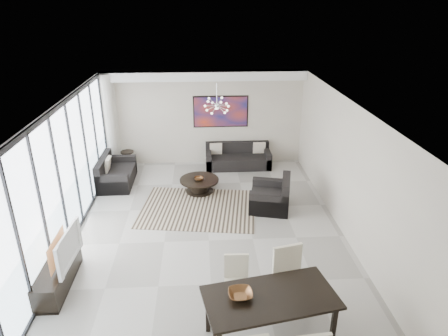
{
  "coord_description": "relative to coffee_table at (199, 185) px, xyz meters",
  "views": [
    {
      "loc": [
        -0.11,
        -7.33,
        4.87
      ],
      "look_at": [
        0.39,
        1.06,
        1.25
      ],
      "focal_mm": 32.0,
      "sensor_mm": 36.0,
      "label": 1
    }
  ],
  "objects": [
    {
      "name": "bowl_coffee",
      "position": [
        -0.01,
        -0.07,
        0.2
      ],
      "size": [
        0.26,
        0.26,
        0.08
      ],
      "primitive_type": "imported",
      "rotation": [
        0.0,
        0.0,
        -0.04
      ],
      "color": "brown",
      "rests_on": "coffee_table"
    },
    {
      "name": "bowl_dining",
      "position": [
        0.6,
        -5.11,
        0.65
      ],
      "size": [
        0.38,
        0.38,
        0.09
      ],
      "primitive_type": "imported",
      "rotation": [
        0.0,
        0.0,
        0.05
      ],
      "color": "brown",
      "rests_on": "dining_table"
    },
    {
      "name": "loveseat",
      "position": [
        -2.35,
        0.66,
        0.06
      ],
      "size": [
        0.88,
        1.56,
        0.78
      ],
      "color": "black",
      "rests_on": "floor"
    },
    {
      "name": "side_table",
      "position": [
        -2.18,
        1.76,
        0.16
      ],
      "size": [
        0.4,
        0.4,
        0.54
      ],
      "color": "black",
      "rests_on": "floor"
    },
    {
      "name": "television",
      "position": [
        -2.41,
        -3.65,
        0.58
      ],
      "size": [
        0.2,
        1.11,
        0.63
      ],
      "primitive_type": "imported",
      "rotation": [
        0.0,
        0.0,
        1.52
      ],
      "color": "gray",
      "rests_on": "tv_console"
    },
    {
      "name": "tv_console",
      "position": [
        -2.57,
        -3.69,
        0.03
      ],
      "size": [
        0.43,
        1.52,
        0.47
      ],
      "primitive_type": "cube",
      "color": "black",
      "rests_on": "floor"
    },
    {
      "name": "rug",
      "position": [
        -0.03,
        -0.94,
        -0.2
      ],
      "size": [
        3.08,
        2.52,
        0.01
      ],
      "primitive_type": "cube",
      "rotation": [
        0.0,
        0.0,
        -0.14
      ],
      "color": "black",
      "rests_on": "floor"
    },
    {
      "name": "soffit",
      "position": [
        0.19,
        1.91,
        2.56
      ],
      "size": [
        5.98,
        0.4,
        0.26
      ],
      "primitive_type": "cube",
      "color": "white",
      "rests_on": "room_shell"
    },
    {
      "name": "dining_table",
      "position": [
        1.04,
        -5.13,
        0.52
      ],
      "size": [
        2.1,
        1.33,
        0.81
      ],
      "color": "black",
      "rests_on": "floor"
    },
    {
      "name": "armchair",
      "position": [
        1.78,
        -1.03,
        0.08
      ],
      "size": [
        1.14,
        1.18,
        0.84
      ],
      "color": "black",
      "rests_on": "floor"
    },
    {
      "name": "dining_chair_ne",
      "position": [
        1.49,
        -4.4,
        0.43
      ],
      "size": [
        0.62,
        0.62,
        1.11
      ],
      "color": "beige",
      "rests_on": "floor"
    },
    {
      "name": "dining_chair_nw",
      "position": [
        0.62,
        -4.28,
        0.31
      ],
      "size": [
        0.43,
        0.43,
        0.9
      ],
      "color": "beige",
      "rests_on": "floor"
    },
    {
      "name": "room_shell",
      "position": [
        0.65,
        -2.39,
        1.24
      ],
      "size": [
        6.0,
        9.0,
        2.9
      ],
      "color": "#A8A39B",
      "rests_on": "ground"
    },
    {
      "name": "sofa_main",
      "position": [
        1.2,
        1.68,
        0.03
      ],
      "size": [
        1.98,
        0.81,
        0.72
      ],
      "color": "black",
      "rests_on": "floor"
    },
    {
      "name": "chandelier",
      "position": [
        0.49,
        0.11,
        2.14
      ],
      "size": [
        0.66,
        0.66,
        0.71
      ],
      "color": "silver",
      "rests_on": "room_shell"
    },
    {
      "name": "window_wall",
      "position": [
        -2.66,
        -2.39,
        1.26
      ],
      "size": [
        0.37,
        8.95,
        2.9
      ],
      "color": "silver",
      "rests_on": "floor"
    },
    {
      "name": "coffee_table",
      "position": [
        0.0,
        0.0,
        0.0
      ],
      "size": [
        1.05,
        1.05,
        0.37
      ],
      "color": "black",
      "rests_on": "floor"
    },
    {
      "name": "painting",
      "position": [
        0.69,
        2.08,
        1.44
      ],
      "size": [
        1.68,
        0.04,
        0.98
      ],
      "primitive_type": "cube",
      "color": "#BD351A",
      "rests_on": "room_shell"
    }
  ]
}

